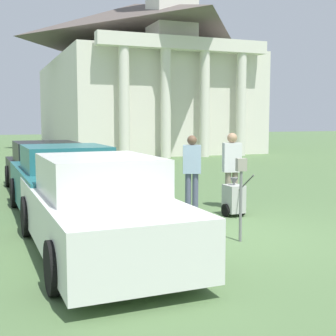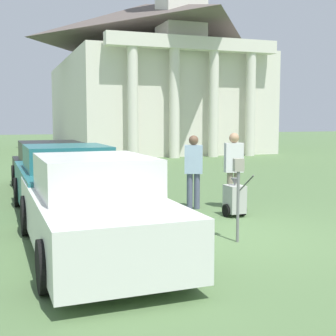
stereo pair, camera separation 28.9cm
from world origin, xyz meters
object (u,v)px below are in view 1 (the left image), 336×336
(parked_car_white, at_px, (97,209))
(person_supervisor, at_px, (232,165))
(equipment_cart, at_px, (234,198))
(parking_meter, at_px, (241,184))
(parked_car_black, at_px, (45,169))
(parked_car_teal, at_px, (65,183))
(church, at_px, (137,70))
(person_worker, at_px, (192,167))

(parked_car_white, height_order, person_supervisor, person_supervisor)
(equipment_cart, bearing_deg, parked_car_white, -154.55)
(parked_car_white, xyz_separation_m, parking_meter, (2.48, -0.17, 0.29))
(parked_car_white, bearing_deg, parked_car_black, 88.80)
(parked_car_teal, relative_size, parked_car_black, 0.92)
(parked_car_white, relative_size, parked_car_teal, 1.08)
(parking_meter, height_order, equipment_cart, parking_meter)
(person_supervisor, bearing_deg, church, -89.66)
(parking_meter, bearing_deg, parked_car_black, 109.87)
(parked_car_teal, height_order, parked_car_black, parked_car_teal)
(parked_car_teal, bearing_deg, parking_meter, -54.44)
(parked_car_teal, bearing_deg, person_worker, -6.80)
(parked_car_black, distance_m, person_worker, 4.82)
(person_worker, bearing_deg, church, -82.46)
(parked_car_black, bearing_deg, person_worker, -53.84)
(parking_meter, relative_size, person_supervisor, 0.81)
(parked_car_white, xyz_separation_m, parked_car_black, (0.00, 6.69, -0.04))
(parked_car_black, relative_size, person_supervisor, 2.81)
(parked_car_teal, bearing_deg, parked_car_black, 88.80)
(parked_car_teal, distance_m, parking_meter, 4.15)
(equipment_cart, bearing_deg, person_supervisor, 62.66)
(church, bearing_deg, person_worker, -104.54)
(church, bearing_deg, equipment_cart, -102.70)
(parked_car_white, xyz_separation_m, equipment_cart, (3.44, 1.77, -0.33))
(parked_car_white, xyz_separation_m, church, (8.77, 25.43, 4.89))
(parked_car_black, bearing_deg, person_supervisor, -48.39)
(parked_car_white, height_order, person_worker, person_worker)
(parked_car_white, bearing_deg, parked_car_teal, 88.81)
(parked_car_black, bearing_deg, parked_car_white, -91.20)
(parked_car_teal, height_order, equipment_cart, parked_car_teal)
(parking_meter, bearing_deg, person_worker, 81.72)
(parking_meter, height_order, church, church)
(equipment_cart, bearing_deg, person_worker, 113.56)
(person_worker, bearing_deg, parked_car_white, 66.50)
(parked_car_white, distance_m, church, 27.34)
(person_supervisor, bearing_deg, equipment_cart, 76.95)
(church, bearing_deg, parked_car_white, -109.03)
(parked_car_black, relative_size, church, 0.20)
(parked_car_white, xyz_separation_m, person_supervisor, (3.82, 2.56, 0.32))
(equipment_cart, bearing_deg, parked_car_teal, 156.36)
(parked_car_teal, distance_m, church, 24.44)
(equipment_cart, height_order, church, church)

